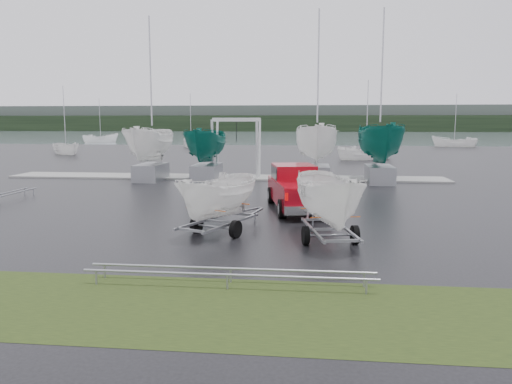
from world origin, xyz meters
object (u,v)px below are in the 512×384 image
object	(u,v)px
trailer_parked	(218,160)
pickup_truck	(296,186)
boat_hoist	(237,139)
trailer_hitched	(331,155)

from	to	relation	value
trailer_parked	pickup_truck	bearing A→B (deg)	87.65
trailer_parked	boat_hoist	xyz separation A→B (m)	(-1.91, 17.13, 0.09)
trailer_hitched	trailer_parked	world-z (taller)	trailer_hitched
pickup_truck	boat_hoist	distance (m)	12.60
trailer_hitched	pickup_truck	bearing A→B (deg)	90.00
trailer_hitched	boat_hoist	xyz separation A→B (m)	(-5.68, 17.95, -0.18)
pickup_truck	trailer_hitched	size ratio (longest dim) A/B	1.15
boat_hoist	pickup_truck	bearing A→B (deg)	-69.27
trailer_parked	trailer_hitched	bearing A→B (deg)	10.07
pickup_truck	trailer_parked	distance (m)	6.20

